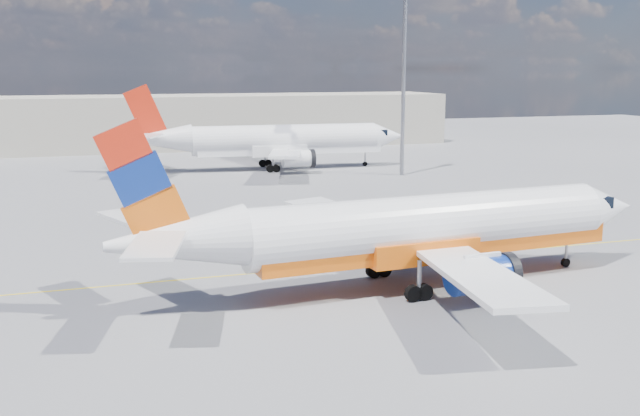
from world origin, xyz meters
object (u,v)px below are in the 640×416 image
object	(u,v)px
second_jet	(277,141)
main_jet	(414,229)
traffic_cone	(436,253)
gse_tug	(495,231)

from	to	relation	value
second_jet	main_jet	bearing A→B (deg)	-92.65
second_jet	traffic_cone	xyz separation A→B (m)	(-0.39, -43.22, -3.16)
gse_tug	traffic_cone	distance (m)	6.69
second_jet	gse_tug	xyz separation A→B (m)	(5.68, -40.44, -2.70)
main_jet	gse_tug	size ratio (longest dim) A/B	12.85
main_jet	traffic_cone	distance (m)	7.37
second_jet	gse_tug	world-z (taller)	second_jet
traffic_cone	main_jet	bearing A→B (deg)	-128.05
main_jet	second_jet	xyz separation A→B (m)	(4.54, 48.52, 0.15)
main_jet	traffic_cone	bearing A→B (deg)	47.60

